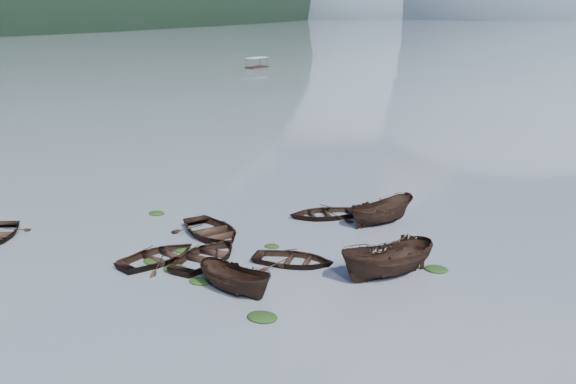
% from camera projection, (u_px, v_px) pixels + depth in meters
% --- Properties ---
extents(ground_plane, '(2400.00, 2400.00, 0.00)m').
position_uv_depth(ground_plane, '(165.00, 316.00, 25.45)').
color(ground_plane, slate).
extents(haze_mtn_a, '(520.00, 520.00, 280.00)m').
position_uv_depth(haze_mtn_a, '(374.00, 17.00, 917.32)').
color(haze_mtn_a, '#475666').
rests_on(haze_mtn_a, ground).
extents(haze_mtn_b, '(520.00, 520.00, 340.00)m').
position_uv_depth(haze_mtn_b, '(522.00, 17.00, 839.17)').
color(haze_mtn_b, '#475666').
rests_on(haze_mtn_b, ground).
extents(rowboat_1, '(4.24, 4.96, 0.87)m').
position_uv_depth(rowboat_1, '(159.00, 261.00, 31.02)').
color(rowboat_1, black).
rests_on(rowboat_1, ground).
extents(rowboat_2, '(4.15, 2.42, 1.51)m').
position_uv_depth(rowboat_2, '(236.00, 293.00, 27.60)').
color(rowboat_2, black).
rests_on(rowboat_2, ground).
extents(rowboat_3, '(3.53, 4.74, 0.94)m').
position_uv_depth(rowboat_3, '(207.00, 261.00, 31.01)').
color(rowboat_3, black).
rests_on(rowboat_3, ground).
extents(rowboat_4, '(4.34, 3.39, 0.82)m').
position_uv_depth(rowboat_4, '(293.00, 264.00, 30.68)').
color(rowboat_4, black).
rests_on(rowboat_4, ground).
extents(rowboat_5, '(4.50, 5.04, 1.91)m').
position_uv_depth(rowboat_5, '(387.00, 278.00, 29.13)').
color(rowboat_5, black).
rests_on(rowboat_5, ground).
extents(rowboat_6, '(5.94, 5.58, 1.00)m').
position_uv_depth(rowboat_6, '(212.00, 236.00, 34.40)').
color(rowboat_6, black).
rests_on(rowboat_6, ground).
extents(rowboat_7, '(5.02, 4.76, 0.85)m').
position_uv_depth(rowboat_7, '(323.00, 217.00, 37.55)').
color(rowboat_7, black).
rests_on(rowboat_7, ground).
extents(rowboat_8, '(3.75, 4.58, 1.69)m').
position_uv_depth(rowboat_8, '(381.00, 223.00, 36.46)').
color(rowboat_8, black).
rests_on(rowboat_8, ground).
extents(weed_clump_0, '(1.14, 0.94, 0.25)m').
position_uv_depth(weed_clump_0, '(175.00, 270.00, 29.97)').
color(weed_clump_0, black).
rests_on(weed_clump_0, ground).
extents(weed_clump_1, '(1.08, 0.87, 0.24)m').
position_uv_depth(weed_clump_1, '(154.00, 262.00, 30.89)').
color(weed_clump_1, black).
rests_on(weed_clump_1, ground).
extents(weed_clump_2, '(1.03, 0.83, 0.22)m').
position_uv_depth(weed_clump_2, '(200.00, 282.00, 28.63)').
color(weed_clump_2, black).
rests_on(weed_clump_2, ground).
extents(weed_clump_3, '(0.79, 0.67, 0.18)m').
position_uv_depth(weed_clump_3, '(272.00, 247.00, 32.88)').
color(weed_clump_3, black).
rests_on(weed_clump_3, ground).
extents(weed_clump_4, '(1.26, 1.00, 0.26)m').
position_uv_depth(weed_clump_4, '(262.00, 319.00, 25.28)').
color(weed_clump_4, black).
rests_on(weed_clump_4, ground).
extents(weed_clump_5, '(1.00, 0.80, 0.21)m').
position_uv_depth(weed_clump_5, '(157.00, 214.00, 38.12)').
color(weed_clump_5, black).
rests_on(weed_clump_5, ground).
extents(weed_clump_6, '(0.99, 0.82, 0.21)m').
position_uv_depth(weed_clump_6, '(184.00, 251.00, 32.29)').
color(weed_clump_6, black).
rests_on(weed_clump_6, ground).
extents(weed_clump_7, '(1.12, 0.90, 0.24)m').
position_uv_depth(weed_clump_7, '(436.00, 270.00, 29.94)').
color(weed_clump_7, black).
rests_on(weed_clump_7, ground).
extents(pontoon_left, '(3.24, 5.61, 2.02)m').
position_uv_depth(pontoon_left, '(257.00, 68.00, 131.09)').
color(pontoon_left, black).
rests_on(pontoon_left, ground).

